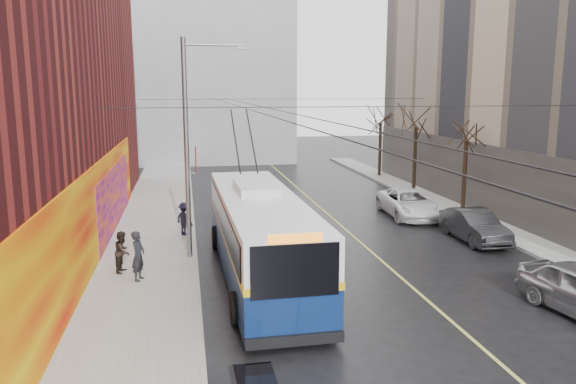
% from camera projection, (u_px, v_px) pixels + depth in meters
% --- Properties ---
extents(ground, '(140.00, 140.00, 0.00)m').
position_uv_depth(ground, '(437.00, 359.00, 14.75)').
color(ground, black).
rests_on(ground, ground).
extents(sidewalk_left, '(4.00, 60.00, 0.15)m').
position_uv_depth(sidewalk_left, '(151.00, 247.00, 24.93)').
color(sidewalk_left, gray).
rests_on(sidewalk_left, ground).
extents(sidewalk_right, '(2.00, 60.00, 0.15)m').
position_uv_depth(sidewalk_right, '(501.00, 230.00, 27.94)').
color(sidewalk_right, gray).
rests_on(sidewalk_right, ground).
extents(lane_line, '(0.12, 50.00, 0.01)m').
position_uv_depth(lane_line, '(345.00, 229.00, 28.56)').
color(lane_line, '#BFB74C').
rests_on(lane_line, ground).
extents(building_far, '(20.50, 12.10, 18.00)m').
position_uv_depth(building_far, '(187.00, 69.00, 55.59)').
color(building_far, gray).
rests_on(building_far, ground).
extents(streetlight_pole, '(2.65, 0.60, 9.00)m').
position_uv_depth(streetlight_pole, '(190.00, 144.00, 22.46)').
color(streetlight_pole, slate).
rests_on(streetlight_pole, ground).
extents(catenary_wires, '(18.00, 60.00, 0.22)m').
position_uv_depth(catenary_wires, '(263.00, 105.00, 27.46)').
color(catenary_wires, black).
extents(tree_near, '(3.20, 3.20, 6.40)m').
position_uv_depth(tree_near, '(467.00, 126.00, 30.92)').
color(tree_near, black).
rests_on(tree_near, ground).
extents(tree_mid, '(3.20, 3.20, 6.68)m').
position_uv_depth(tree_mid, '(417.00, 116.00, 37.65)').
color(tree_mid, black).
rests_on(tree_mid, ground).
extents(tree_far, '(3.20, 3.20, 6.57)m').
position_uv_depth(tree_far, '(381.00, 113.00, 44.44)').
color(tree_far, black).
rests_on(tree_far, ground).
extents(pigeons_flying, '(3.20, 3.69, 0.29)m').
position_uv_depth(pigeons_flying, '(269.00, 94.00, 22.77)').
color(pigeons_flying, slate).
extents(trolleybus, '(3.18, 12.90, 6.08)m').
position_uv_depth(trolleybus, '(260.00, 234.00, 20.88)').
color(trolleybus, '#0A1E4F').
rests_on(trolleybus, ground).
extents(parked_car_b, '(1.61, 4.49, 1.47)m').
position_uv_depth(parked_car_b, '(474.00, 226.00, 26.09)').
color(parked_car_b, '#27282A').
rests_on(parked_car_b, ground).
extents(parked_car_c, '(2.77, 5.50, 1.49)m').
position_uv_depth(parked_car_c, '(409.00, 203.00, 31.17)').
color(parked_car_c, white).
rests_on(parked_car_c, ground).
extents(following_car, '(2.47, 4.73, 1.53)m').
position_uv_depth(following_car, '(254.00, 196.00, 33.35)').
color(following_car, silver).
rests_on(following_car, ground).
extents(pedestrian_a, '(0.63, 0.77, 1.83)m').
position_uv_depth(pedestrian_a, '(138.00, 256.00, 20.28)').
color(pedestrian_a, black).
rests_on(pedestrian_a, sidewalk_left).
extents(pedestrian_b, '(0.76, 0.89, 1.58)m').
position_uv_depth(pedestrian_b, '(123.00, 252.00, 21.21)').
color(pedestrian_b, black).
rests_on(pedestrian_b, sidewalk_left).
extents(pedestrian_c, '(1.11, 1.15, 1.57)m').
position_uv_depth(pedestrian_c, '(184.00, 219.00, 26.63)').
color(pedestrian_c, black).
rests_on(pedestrian_c, sidewalk_left).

